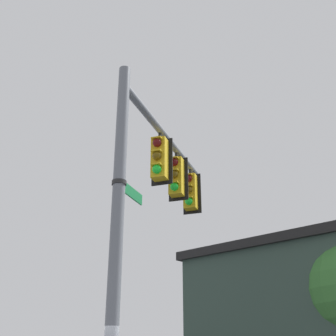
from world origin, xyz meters
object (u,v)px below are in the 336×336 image
at_px(traffic_light_nearest_pole, 159,158).
at_px(traffic_light_mid_outer, 190,191).
at_px(traffic_light_mid_inner, 176,176).
at_px(street_name_sign, 126,188).

bearing_deg(traffic_light_nearest_pole, traffic_light_mid_outer, -91.45).
distance_m(traffic_light_nearest_pole, traffic_light_mid_inner, 1.20).
bearing_deg(traffic_light_nearest_pole, street_name_sign, 88.53).
distance_m(traffic_light_mid_outer, street_name_sign, 4.36).
bearing_deg(traffic_light_nearest_pole, traffic_light_mid_inner, -91.45).
xyz_separation_m(traffic_light_nearest_pole, street_name_sign, (0.04, 1.72, -1.40)).
bearing_deg(traffic_light_mid_outer, traffic_light_nearest_pole, 88.55).
bearing_deg(traffic_light_mid_outer, traffic_light_mid_inner, 88.55).
distance_m(traffic_light_nearest_pole, traffic_light_mid_outer, 2.41).
relative_size(traffic_light_nearest_pole, traffic_light_mid_inner, 1.00).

